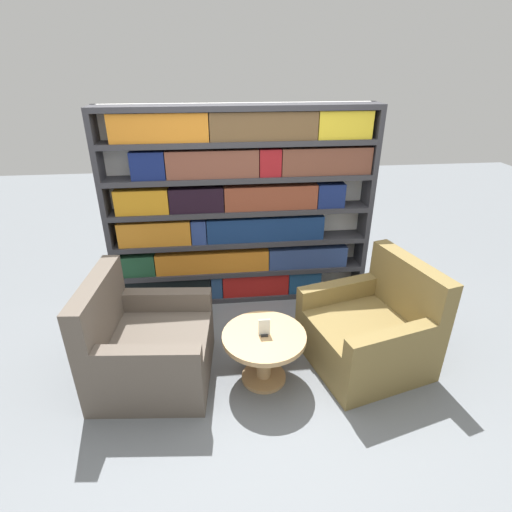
% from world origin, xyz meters
% --- Properties ---
extents(ground_plane, '(14.00, 14.00, 0.00)m').
position_xyz_m(ground_plane, '(0.00, 0.00, 0.00)').
color(ground_plane, slate).
extents(bookshelf, '(2.62, 0.30, 1.99)m').
position_xyz_m(bookshelf, '(-0.03, 1.42, 1.00)').
color(bookshelf, silver).
rests_on(bookshelf, ground_plane).
extents(armchair_left, '(0.96, 0.95, 0.90)m').
position_xyz_m(armchair_left, '(-0.85, 0.24, 0.29)').
color(armchair_left, brown).
rests_on(armchair_left, ground_plane).
extents(armchair_right, '(1.07, 1.07, 0.90)m').
position_xyz_m(armchair_right, '(0.99, 0.25, 0.29)').
color(armchair_right, olive).
rests_on(armchair_right, ground_plane).
extents(coffee_table, '(0.65, 0.65, 0.44)m').
position_xyz_m(coffee_table, '(0.07, 0.11, 0.31)').
color(coffee_table, tan).
rests_on(coffee_table, ground_plane).
extents(table_sign, '(0.09, 0.06, 0.14)m').
position_xyz_m(table_sign, '(0.07, 0.11, 0.50)').
color(table_sign, black).
rests_on(table_sign, coffee_table).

